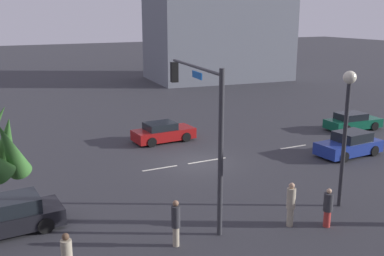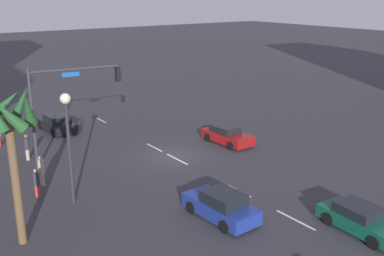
# 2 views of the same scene
# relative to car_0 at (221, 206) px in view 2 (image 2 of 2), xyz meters

# --- Properties ---
(ground_plane) EXTENTS (220.00, 220.00, 0.00)m
(ground_plane) POSITION_rel_car_0_xyz_m (8.90, -2.89, -0.67)
(ground_plane) COLOR #333338
(lane_stripe_1) EXTENTS (2.53, 0.14, 0.01)m
(lane_stripe_1) POSITION_rel_car_0_xyz_m (-2.37, -2.89, -0.66)
(lane_stripe_1) COLOR silver
(lane_stripe_1) RESTS_ON ground_plane
(lane_stripe_2) EXTENTS (2.04, 0.14, 0.01)m
(lane_stripe_2) POSITION_rel_car_0_xyz_m (1.91, -2.89, -0.66)
(lane_stripe_2) COLOR silver
(lane_stripe_2) RESTS_ON ground_plane
(lane_stripe_3) EXTENTS (2.50, 0.14, 0.01)m
(lane_stripe_3) POSITION_rel_car_0_xyz_m (8.26, -2.89, -0.66)
(lane_stripe_3) COLOR silver
(lane_stripe_3) RESTS_ON ground_plane
(lane_stripe_4) EXTENTS (2.10, 0.14, 0.01)m
(lane_stripe_4) POSITION_rel_car_0_xyz_m (11.26, -2.89, -0.66)
(lane_stripe_4) COLOR silver
(lane_stripe_4) RESTS_ON ground_plane
(lane_stripe_5) EXTENTS (1.89, 0.14, 0.01)m
(lane_stripe_5) POSITION_rel_car_0_xyz_m (20.36, -2.89, -0.66)
(lane_stripe_5) COLOR silver
(lane_stripe_5) RESTS_ON ground_plane
(car_0) EXTENTS (4.20, 2.07, 1.45)m
(car_0) POSITION_rel_car_0_xyz_m (0.00, 0.00, 0.00)
(car_0) COLOR navy
(car_0) RESTS_ON ground_plane
(car_1) EXTENTS (4.39, 2.12, 1.41)m
(car_1) POSITION_rel_car_0_xyz_m (19.55, 1.42, -0.02)
(car_1) COLOR black
(car_1) RESTS_ON ground_plane
(car_2) EXTENTS (4.30, 2.04, 1.28)m
(car_2) POSITION_rel_car_0_xyz_m (-4.92, -4.56, -0.07)
(car_2) COLOR #0F5138
(car_2) RESTS_ON ground_plane
(car_3) EXTENTS (4.19, 2.06, 1.32)m
(car_3) POSITION_rel_car_0_xyz_m (8.94, -7.91, -0.05)
(car_3) COLOR maroon
(car_3) RESTS_ON ground_plane
(traffic_signal) EXTENTS (0.98, 6.07, 6.51)m
(traffic_signal) POSITION_rel_car_0_xyz_m (11.94, 3.35, 3.80)
(traffic_signal) COLOR #38383D
(traffic_signal) RESTS_ON ground_plane
(streetlamp) EXTENTS (0.56, 0.56, 6.08)m
(streetlamp) POSITION_rel_car_0_xyz_m (6.01, 5.41, 3.60)
(streetlamp) COLOR #2D2D33
(streetlamp) RESTS_ON ground_plane
(pedestrian_1) EXTENTS (0.43, 0.43, 1.82)m
(pedestrian_1) POSITION_rel_car_0_xyz_m (14.09, 5.43, 0.30)
(pedestrian_1) COLOR #B2A58C
(pedestrian_1) RESTS_ON ground_plane
(pedestrian_2) EXTENTS (0.37, 0.37, 1.87)m
(pedestrian_2) POSITION_rel_car_0_xyz_m (9.26, 6.01, 0.32)
(pedestrian_2) COLOR #B2A58C
(pedestrian_2) RESTS_ON ground_plane
(pedestrian_3) EXTENTS (0.51, 0.51, 1.64)m
(pedestrian_3) POSITION_rel_car_0_xyz_m (7.96, 6.73, 0.19)
(pedestrian_3) COLOR #BF3833
(pedestrian_3) RESTS_ON ground_plane
(palm_tree_1) EXTENTS (2.60, 2.75, 7.25)m
(palm_tree_1) POSITION_rel_car_0_xyz_m (3.51, 8.81, 4.88)
(palm_tree_1) COLOR brown
(palm_tree_1) RESTS_ON ground_plane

